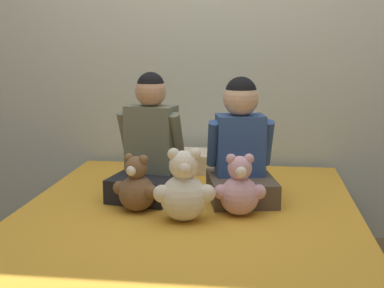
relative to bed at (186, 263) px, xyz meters
name	(u,v)px	position (x,y,z in m)	size (l,w,h in m)	color
wall_behind_bed	(210,36)	(0.00, 1.08, 1.02)	(8.00, 0.06, 2.50)	beige
bed	(186,263)	(0.00, 0.00, 0.00)	(1.56, 1.98, 0.46)	#2D2D33
child_on_left	(150,148)	(-0.22, 0.29, 0.47)	(0.37, 0.43, 0.61)	black
child_on_right	(241,149)	(0.23, 0.29, 0.48)	(0.37, 0.42, 0.59)	brown
teddy_bear_held_by_left_child	(137,187)	(-0.23, 0.02, 0.34)	(0.21, 0.17, 0.26)	brown
teddy_bear_held_by_right_child	(240,189)	(0.23, 0.02, 0.35)	(0.23, 0.17, 0.28)	#DBA3B2
teddy_bear_between_children	(184,190)	(0.00, -0.08, 0.37)	(0.26, 0.20, 0.32)	silver
pillow_at_headboard	(205,161)	(0.00, 0.82, 0.29)	(0.49, 0.28, 0.11)	beige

